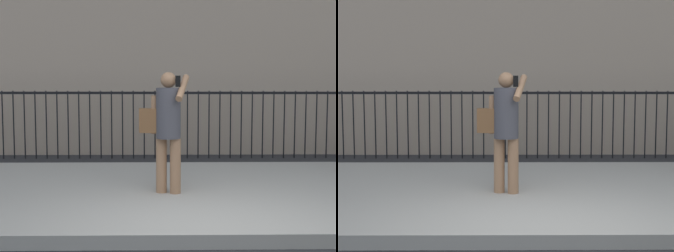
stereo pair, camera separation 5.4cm
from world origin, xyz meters
TOP-DOWN VIEW (x-y plane):
  - ground_plane at (0.00, 0.00)m, footprint 60.00×60.00m
  - sidewalk at (0.00, 2.20)m, footprint 28.00×4.40m
  - iron_fence at (0.00, 5.90)m, footprint 12.03×0.04m
  - pedestrian_on_phone at (-0.42, 1.78)m, footprint 0.71×0.51m

SIDE VIEW (x-z plane):
  - ground_plane at x=0.00m, z-range 0.00..0.00m
  - sidewalk at x=0.00m, z-range 0.00..0.15m
  - iron_fence at x=0.00m, z-range 0.22..1.82m
  - pedestrian_on_phone at x=-0.42m, z-range 0.28..1.95m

